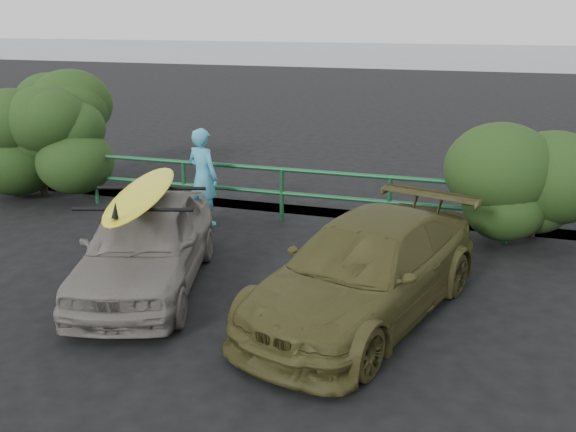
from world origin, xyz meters
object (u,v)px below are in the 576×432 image
at_px(surfboard, 142,193).
at_px(guardrail, 232,190).
at_px(sedan, 146,244).
at_px(olive_vehicle, 365,270).
at_px(man, 203,177).

bearing_deg(surfboard, guardrail, 76.27).
relative_size(sedan, surfboard, 1.26).
distance_m(sedan, olive_vehicle, 3.11).
distance_m(sedan, surfboard, 0.74).
xyz_separation_m(guardrail, surfboard, (0.12, -3.45, 0.87)).
relative_size(guardrail, olive_vehicle, 3.25).
bearing_deg(sedan, guardrail, 76.27).
bearing_deg(olive_vehicle, sedan, -162.34).
distance_m(guardrail, sedan, 3.45).
relative_size(guardrail, surfboard, 4.64).
bearing_deg(man, olive_vehicle, 160.10).
height_order(olive_vehicle, surfboard, surfboard).
xyz_separation_m(olive_vehicle, surfboard, (-3.11, -0.04, 0.76)).
xyz_separation_m(sedan, olive_vehicle, (3.11, 0.04, -0.02)).
xyz_separation_m(man, surfboard, (0.44, -2.88, 0.49)).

